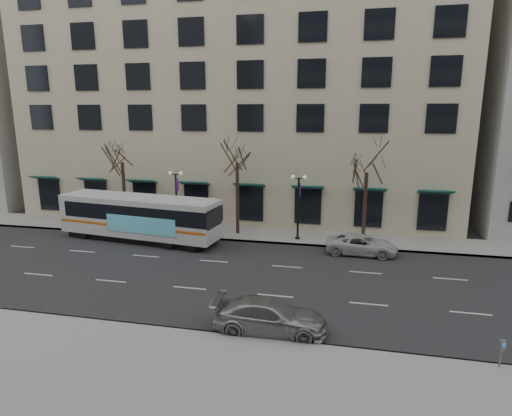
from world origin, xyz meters
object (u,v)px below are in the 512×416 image
(tree_far_mid, at_px, (237,151))
(city_bus, at_px, (140,216))
(lamp_post_left, at_px, (177,199))
(white_pickup, at_px, (362,245))
(silver_car, at_px, (270,316))
(tree_far_right, at_px, (367,160))
(lamp_post_right, at_px, (298,204))
(tree_far_left, at_px, (121,151))
(pay_station, at_px, (502,348))

(tree_far_mid, bearing_deg, city_bus, -156.81)
(lamp_post_left, distance_m, city_bus, 3.36)
(white_pickup, bearing_deg, silver_car, 161.88)
(tree_far_right, distance_m, lamp_post_right, 6.11)
(lamp_post_left, distance_m, silver_car, 17.89)
(tree_far_mid, distance_m, lamp_post_right, 6.41)
(silver_car, bearing_deg, white_pickup, -20.95)
(lamp_post_right, distance_m, silver_car, 14.57)
(tree_far_left, height_order, lamp_post_right, tree_far_left)
(tree_far_left, relative_size, tree_far_mid, 0.98)
(tree_far_mid, distance_m, city_bus, 9.17)
(white_pickup, height_order, pay_station, white_pickup)
(tree_far_mid, height_order, city_bus, tree_far_mid)
(tree_far_mid, relative_size, lamp_post_left, 1.64)
(tree_far_mid, bearing_deg, tree_far_right, -0.00)
(tree_far_left, height_order, city_bus, tree_far_left)
(lamp_post_left, bearing_deg, lamp_post_right, 0.00)
(silver_car, relative_size, pay_station, 4.59)
(tree_far_right, xyz_separation_m, city_bus, (-17.08, -3.03, -4.50))
(lamp_post_left, distance_m, pay_station, 25.19)
(tree_far_mid, distance_m, silver_car, 17.08)
(silver_car, bearing_deg, city_bus, 45.15)
(tree_far_left, bearing_deg, tree_far_right, 0.00)
(tree_far_right, xyz_separation_m, lamp_post_left, (-14.99, -0.60, -3.48))
(tree_far_mid, height_order, silver_car, tree_far_mid)
(lamp_post_right, distance_m, pay_station, 18.42)
(white_pickup, bearing_deg, tree_far_right, -2.04)
(tree_far_left, bearing_deg, lamp_post_right, -2.29)
(lamp_post_left, relative_size, lamp_post_right, 1.00)
(tree_far_left, xyz_separation_m, white_pickup, (19.81, -2.82, -6.01))
(tree_far_right, bearing_deg, lamp_post_right, -173.15)
(tree_far_left, xyz_separation_m, pay_station, (24.77, -16.10, -5.72))
(silver_car, height_order, white_pickup, silver_car)
(tree_far_left, bearing_deg, white_pickup, -8.09)
(silver_car, bearing_deg, tree_far_mid, 18.75)
(white_pickup, bearing_deg, city_bus, 92.52)
(tree_far_mid, relative_size, lamp_post_right, 1.64)
(lamp_post_left, height_order, white_pickup, lamp_post_left)
(tree_far_left, bearing_deg, pay_station, -33.03)
(tree_far_right, distance_m, lamp_post_left, 15.40)
(lamp_post_left, bearing_deg, silver_car, -54.19)
(lamp_post_left, xyz_separation_m, white_pickup, (14.80, -2.22, -2.25))
(tree_far_left, distance_m, silver_car, 22.30)
(tree_far_left, distance_m, white_pickup, 20.89)
(tree_far_left, bearing_deg, silver_car, -44.25)
(city_bus, bearing_deg, tree_far_left, 141.52)
(tree_far_right, relative_size, white_pickup, 1.63)
(tree_far_left, xyz_separation_m, tree_far_right, (20.00, 0.00, -0.28))
(lamp_post_right, relative_size, white_pickup, 1.05)
(lamp_post_left, relative_size, city_bus, 0.39)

